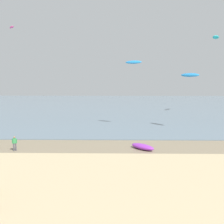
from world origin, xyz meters
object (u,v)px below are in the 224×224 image
kite_aloft_6 (12,27)px  kite_aloft_4 (133,62)px  person_by_waterline (15,143)px  kite_aloft_0 (216,37)px  grounded_kite (143,147)px  kite_aloft_5 (190,75)px

kite_aloft_6 → kite_aloft_4: bearing=-144.9°
person_by_waterline → kite_aloft_4: kite_aloft_4 is taller
kite_aloft_4 → kite_aloft_6: (-23.14, 11.23, 7.15)m
kite_aloft_4 → person_by_waterline: bearing=-109.6°
kite_aloft_0 → kite_aloft_6: 40.41m
person_by_waterline → kite_aloft_6: bearing=109.8°
grounded_kite → kite_aloft_0: kite_aloft_0 is taller
grounded_kite → kite_aloft_6: 37.55m
kite_aloft_5 → grounded_kite: bearing=101.0°
kite_aloft_0 → kite_aloft_5: size_ratio=1.08×
kite_aloft_6 → person_by_waterline: bearing=170.7°
kite_aloft_4 → kite_aloft_5: 8.84m
kite_aloft_0 → kite_aloft_5: kite_aloft_0 is taller
kite_aloft_0 → kite_aloft_6: (-40.33, -1.84, 1.77)m
kite_aloft_0 → kite_aloft_6: size_ratio=1.51×
kite_aloft_4 → kite_aloft_5: bearing=16.2°
person_by_waterline → kite_aloft_5: bearing=26.2°
grounded_kite → kite_aloft_0: (16.74, 25.27, 15.67)m
person_by_waterline → kite_aloft_4: bearing=42.1°
grounded_kite → kite_aloft_0: bearing=-79.9°
kite_aloft_6 → kite_aloft_0: bearing=-116.4°
person_by_waterline → grounded_kite: 14.91m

